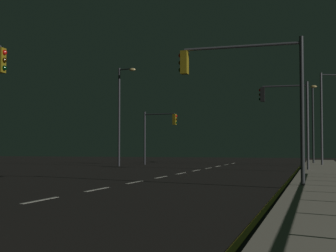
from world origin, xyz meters
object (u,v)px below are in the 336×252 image
Objects in this scene: traffic_light_far_right at (247,81)px; street_lamp_median at (121,108)px; traffic_light_far_center at (159,127)px; street_lamp_far_end at (325,110)px; traffic_light_near_right at (287,109)px; street_lamp_across_street at (313,116)px.

street_lamp_median is (-13.08, 19.21, 0.68)m from traffic_light_far_right.
traffic_light_far_right is at bearing -64.64° from traffic_light_far_center.
street_lamp_far_end reaches higher than traffic_light_far_center.
traffic_light_near_right is 0.81× the size of street_lamp_across_street.
traffic_light_far_right is at bearing -93.37° from traffic_light_near_right.
traffic_light_near_right is 1.01× the size of traffic_light_far_right.
street_lamp_across_street is (1.58, 13.95, 0.31)m from traffic_light_near_right.
street_lamp_far_end is at bearing -77.25° from street_lamp_across_street.
traffic_light_far_center is 0.59× the size of street_lamp_median.
traffic_light_near_right is 10.09m from street_lamp_far_end.
street_lamp_far_end reaches higher than street_lamp_across_street.
traffic_light_near_right is 13.82m from traffic_light_far_right.
traffic_light_far_center is (-11.85, 9.49, -0.72)m from traffic_light_near_right.
traffic_light_far_center is at bearing 115.36° from traffic_light_far_right.
street_lamp_median is at bearing -116.68° from traffic_light_far_center.
street_lamp_median is (-2.05, -4.07, 1.48)m from traffic_light_far_center.
traffic_light_near_right is at bearing -104.55° from street_lamp_far_end.
traffic_light_near_right is at bearing 86.63° from traffic_light_far_right.
traffic_light_far_center is 14.44m from street_lamp_far_end.
street_lamp_across_street is at bearing 83.54° from traffic_light_near_right.
street_lamp_median is at bearing 124.25° from traffic_light_far_right.
street_lamp_across_street is at bearing 28.89° from street_lamp_median.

